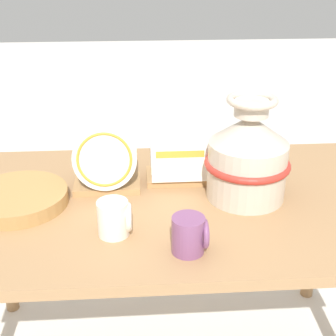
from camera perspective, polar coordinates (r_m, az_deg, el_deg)
name	(u,v)px	position (r m, az deg, el deg)	size (l,w,h in m)	color
display_table	(168,220)	(1.56, 0.00, -6.38)	(1.47, 0.85, 0.75)	#9E754C
ceramic_vase	(248,155)	(1.49, 9.70, 1.53)	(0.27, 0.27, 0.34)	beige
dish_rack_round_plates	(106,163)	(1.56, -7.58, 0.56)	(0.22, 0.16, 0.23)	tan
dish_rack_square_plates	(178,161)	(1.62, 1.27, 0.89)	(0.22, 0.16, 0.21)	tan
wicker_charger_stack	(18,198)	(1.55, -17.82, -3.53)	(0.31, 0.31, 0.04)	#AD7F47
mug_cream_glaze	(115,218)	(1.32, -6.49, -6.08)	(0.10, 0.09, 0.10)	silver
mug_plum_glaze	(190,235)	(1.25, 2.71, -8.11)	(0.10, 0.09, 0.10)	#7A4770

